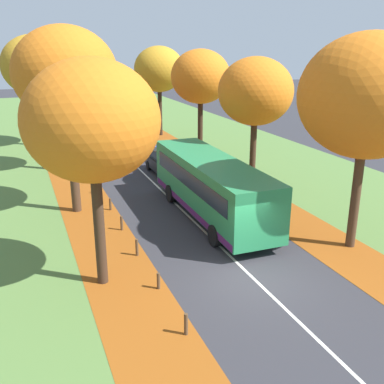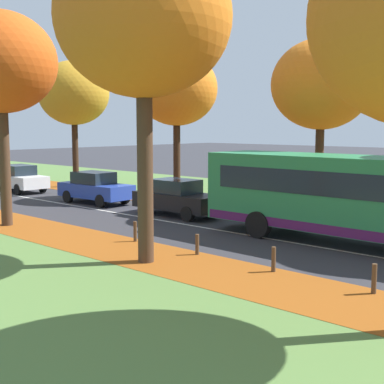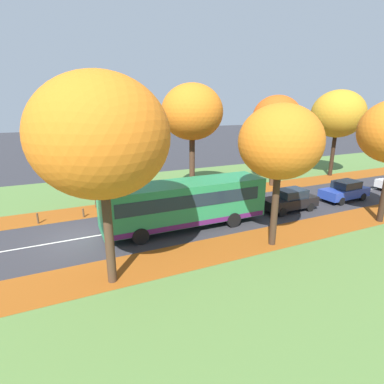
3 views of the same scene
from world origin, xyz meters
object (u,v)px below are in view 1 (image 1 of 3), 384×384
at_px(bollard_third, 137,248).
at_px(car_blue_following, 141,145).
at_px(bus, 211,185).
at_px(tree_left_near, 65,74).
at_px(tree_left_nearest, 92,122).
at_px(bollard_fourth, 122,223).
at_px(bollard_second, 158,281).
at_px(tree_right_nearest, 368,97).
at_px(bollard_nearest, 186,324).
at_px(bollard_fifth, 110,204).
at_px(tree_right_far, 159,69).
at_px(car_white_third_in_line, 119,129).
at_px(tree_left_mid, 54,75).
at_px(tree_left_far, 35,66).
at_px(tree_right_mid, 201,77).
at_px(bollard_sixth, 100,188).
at_px(tree_right_near, 256,92).
at_px(car_black_lead, 165,162).
at_px(car_silver_fourth_in_line, 104,117).

xyz_separation_m(bollard_third, car_blue_following, (4.84, 17.02, 0.44)).
bearing_deg(bus, tree_left_near, 151.66).
distance_m(tree_left_nearest, bollard_fourth, 7.37).
bearing_deg(bollard_second, bollard_third, 90.77).
distance_m(tree_right_nearest, bollard_nearest, 11.18).
relative_size(tree_left_near, bollard_fifth, 14.13).
distance_m(bollard_second, bollard_fourth, 5.70).
xyz_separation_m(tree_left_near, bollard_fourth, (1.61, -3.39, -6.60)).
height_order(tree_right_far, bollard_nearest, tree_right_far).
bearing_deg(bollard_third, car_white_third_in_line, 79.01).
height_order(tree_right_nearest, car_white_third_in_line, tree_right_nearest).
bearing_deg(tree_left_mid, car_white_third_in_line, 57.63).
distance_m(tree_left_far, bollard_nearest, 29.70).
height_order(tree_left_near, tree_right_mid, tree_left_near).
distance_m(car_blue_following, car_white_third_in_line, 7.28).
bearing_deg(bollard_fifth, tree_right_nearest, -42.85).
bearing_deg(bollard_sixth, tree_left_far, 98.18).
height_order(tree_right_near, bollard_fourth, tree_right_near).
height_order(bollard_third, car_black_lead, car_black_lead).
xyz_separation_m(tree_right_nearest, car_blue_following, (-4.01, 19.47, -5.58)).
height_order(car_black_lead, car_white_third_in_line, same).
bearing_deg(car_white_third_in_line, tree_right_nearest, -81.22).
xyz_separation_m(tree_left_nearest, tree_left_far, (-0.35, 24.91, 0.65)).
distance_m(car_white_third_in_line, car_silver_fourth_in_line, 7.20).
height_order(tree_right_near, tree_right_far, tree_right_far).
xyz_separation_m(bollard_fifth, car_black_lead, (4.84, 5.50, 0.49)).
distance_m(bollard_fourth, car_blue_following, 14.98).
xyz_separation_m(tree_left_far, bollard_sixth, (2.12, -14.72, -6.23)).
distance_m(tree_left_nearest, bus, 8.86).
distance_m(tree_right_near, car_white_third_in_line, 18.99).
bearing_deg(car_silver_fourth_in_line, bollard_fifth, -100.10).
relative_size(bollard_nearest, car_blue_following, 0.17).
bearing_deg(bollard_fourth, bus, 0.57).
xyz_separation_m(bus, car_black_lead, (0.30, 8.30, -0.89)).
height_order(tree_right_nearest, bollard_fourth, tree_right_nearest).
bearing_deg(tree_right_mid, bollard_sixth, -143.44).
xyz_separation_m(tree_left_far, tree_right_mid, (11.19, -7.99, -0.64)).
relative_size(tree_left_near, tree_right_nearest, 1.04).
xyz_separation_m(tree_left_mid, bollard_sixth, (1.43, -6.11, -6.03)).
bearing_deg(tree_left_mid, bollard_third, -84.59).
distance_m(tree_left_nearest, car_silver_fourth_in_line, 34.13).
bearing_deg(car_silver_fourth_in_line, bollard_nearest, -97.12).
xyz_separation_m(tree_left_near, tree_right_mid, (10.71, 9.04, -1.00)).
bearing_deg(tree_right_near, bollard_nearest, -126.10).
bearing_deg(bollard_nearest, bollard_sixth, 89.89).
bearing_deg(tree_right_far, tree_left_mid, -136.99).
bearing_deg(bollard_fifth, bollard_nearest, -90.26).
relative_size(tree_right_nearest, bollard_second, 14.07).
bearing_deg(car_blue_following, bollard_nearest, -101.99).
bearing_deg(bollard_third, bollard_fourth, 89.76).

